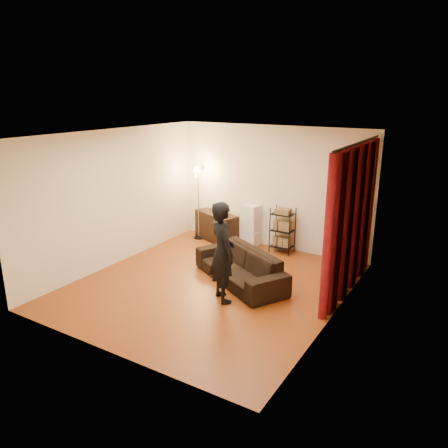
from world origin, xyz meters
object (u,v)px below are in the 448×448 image
Objects in this scene: sofa at (240,266)px; wire_shelf at (282,230)px; media_cabinet at (217,227)px; floor_lamp at (198,202)px; person at (222,252)px; storage_boxes at (250,225)px.

wire_shelf is at bearing 118.66° from sofa.
sofa is at bearing -26.51° from media_cabinet.
sofa is 1.17× the size of floor_lamp.
person is 0.96× the size of floor_lamp.
storage_boxes reaches higher than sofa.
storage_boxes reaches higher than media_cabinet.
sofa is at bearing -67.15° from storage_boxes.
storage_boxes is at bearing 142.32° from sofa.
floor_lamp is at bearing -170.91° from storage_boxes.
storage_boxes is at bearing 152.03° from wire_shelf.
wire_shelf reaches higher than media_cabinet.
wire_shelf is at bearing -50.84° from person.
wire_shelf is (1.64, 0.07, 0.17)m from media_cabinet.
floor_lamp is at bearing -150.96° from media_cabinet.
media_cabinet is 1.65m from wire_shelf.
person is 3.30m from floor_lamp.
person is at bearing -52.79° from sofa.
storage_boxes is 0.53× the size of floor_lamp.
sofa is 2.20× the size of storage_boxes.
floor_lamp reaches higher than sofa.
wire_shelf is (0.82, -0.07, 0.03)m from storage_boxes.
media_cabinet is (-1.61, 1.75, 0.03)m from sofa.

